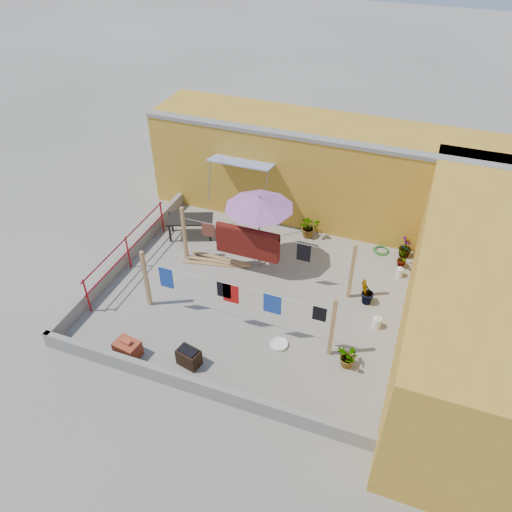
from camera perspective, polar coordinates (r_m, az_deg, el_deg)
name	(u,v)px	position (r m, az deg, el deg)	size (l,w,h in m)	color
ground	(254,293)	(14.01, -0.24, -4.28)	(80.00, 80.00, 0.00)	#9E998E
wall_back	(319,170)	(16.68, 7.18, 9.74)	(11.00, 3.27, 3.21)	gold
wall_right	(463,295)	(12.55, 22.61, -4.15)	(2.40, 9.00, 3.20)	gold
parapet_front	(198,387)	(11.65, -6.69, -14.60)	(8.30, 0.16, 0.44)	gray
parapet_left	(127,256)	(15.46, -14.53, 0.03)	(0.16, 7.30, 0.44)	gray
red_railing	(127,248)	(14.92, -14.49, 0.92)	(0.05, 4.20, 1.10)	#A21018
clothesline_rig	(248,249)	(13.84, -0.96, 0.77)	(5.09, 2.35, 1.80)	tan
patio_umbrella	(259,203)	(13.84, 0.37, 6.07)	(2.43, 2.43, 2.35)	gray
outdoor_table	(190,220)	(15.95, -7.56, 4.08)	(1.61, 1.21, 0.68)	black
brick_stack	(128,349)	(12.67, -14.46, -10.22)	(0.65, 0.52, 0.52)	#A84126
lumber_pile	(217,261)	(15.06, -4.48, -0.60)	(2.03, 0.58, 0.12)	tan
brazier	(189,357)	(12.20, -7.68, -11.37)	(0.60, 0.47, 0.48)	black
white_basin	(279,344)	(12.63, 2.65, -10.02)	(0.46, 0.46, 0.08)	white
water_jug_a	(377,323)	(13.33, 13.62, -7.43)	(0.23, 0.23, 0.36)	white
water_jug_b	(400,272)	(15.07, 16.08, -1.80)	(0.21, 0.21, 0.32)	white
green_hose	(381,250)	(15.96, 14.12, 0.62)	(0.50, 0.50, 0.07)	#19731F
plant_back_a	(309,227)	(16.04, 6.10, 3.37)	(0.66, 0.57, 0.73)	#215F1B
plant_back_b	(405,247)	(15.77, 16.70, 0.98)	(0.38, 0.38, 0.68)	#215F1B
plant_right_a	(403,255)	(15.25, 16.50, 0.08)	(0.47, 0.32, 0.88)	#215F1B
plant_right_b	(367,292)	(13.78, 12.52, -4.09)	(0.43, 0.35, 0.78)	#215F1B
plant_right_c	(348,357)	(12.19, 10.52, -11.33)	(0.54, 0.47, 0.60)	#215F1B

